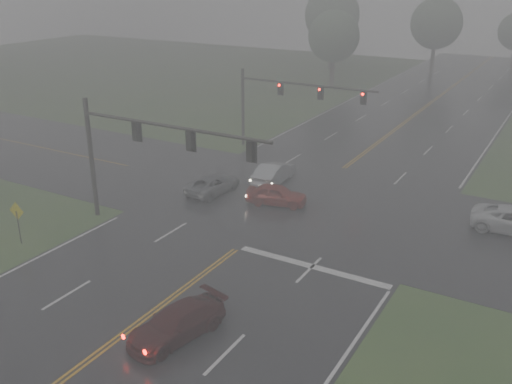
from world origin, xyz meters
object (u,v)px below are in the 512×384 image
Objects in this scene: car_grey at (213,193)px; signal_gantry_near at (138,144)px; sedan_maroon at (178,337)px; signal_gantry_far at (282,96)px; sedan_silver at (274,183)px; sedan_red at (276,204)px.

signal_gantry_near is at bearing 91.16° from car_grey.
signal_gantry_far is (-8.55, 25.67, 4.70)m from sedan_maroon.
sedan_maroon is 12.63m from signal_gantry_near.
sedan_silver is at bearing 119.38° from sedan_maroon.
signal_gantry_near is (-3.09, -10.67, 5.22)m from sedan_silver.
sedan_silver is 12.28m from signal_gantry_near.
car_grey is 0.35× the size of signal_gantry_near.
signal_gantry_far reaches higher than sedan_silver.
sedan_maroon reaches higher than car_grey.
sedan_maroon is 0.36× the size of signal_gantry_near.
sedan_red is at bearing 115.44° from sedan_maroon.
signal_gantry_near is 17.87m from signal_gantry_far.
sedan_maroon is 19.24m from sedan_silver.
car_grey is 0.36× the size of signal_gantry_far.
sedan_silver is at bearing 16.36° from sedan_red.
sedan_silver is 9.16m from signal_gantry_far.
signal_gantry_far is (-3.21, 7.19, 4.70)m from sedan_silver.
sedan_red is 12.86m from signal_gantry_far.
car_grey is 12.02m from signal_gantry_far.
sedan_red is (-3.23, 14.94, 0.00)m from sedan_maroon.
sedan_silver reaches higher than sedan_red.
signal_gantry_near is (-8.44, 7.81, 5.22)m from sedan_maroon.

